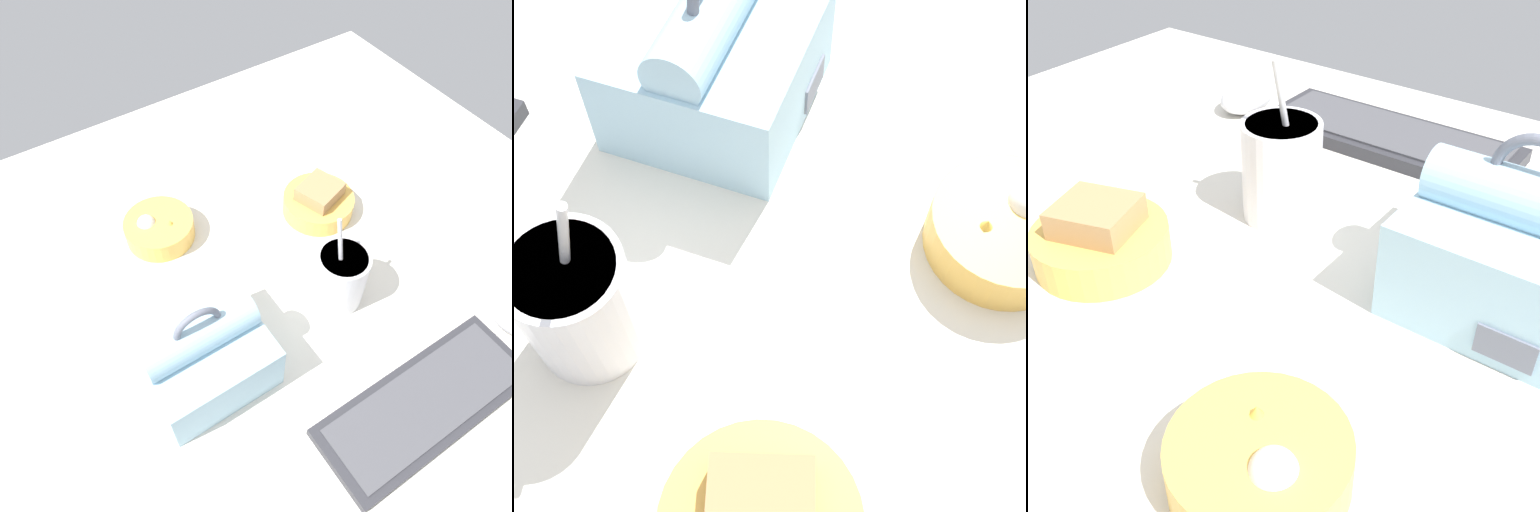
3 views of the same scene
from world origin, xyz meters
TOP-DOWN VIEW (x-y plane):
  - desk_surface at (0.00, 0.00)cm, footprint 140.00×110.00cm
  - keyboard at (-9.13, 35.51)cm, footprint 34.99×12.81cm
  - lunch_bag at (15.75, 12.17)cm, footprint 18.32×17.23cm
  - soup_cup at (-10.34, 12.57)cm, footprint 8.81×8.81cm
  - bento_bowl_sandwich at (-19.94, -5.37)cm, footprint 13.88×13.88cm
  - bento_bowl_snacks at (9.24, -16.49)cm, footprint 13.07×13.07cm

SIDE VIEW (x-z plane):
  - desk_surface at x=0.00cm, z-range 0.00..2.00cm
  - keyboard at x=-9.13cm, z-range 1.97..4.07cm
  - bento_bowl_snacks at x=9.24cm, z-range 1.49..7.16cm
  - bento_bowl_sandwich at x=-19.94cm, z-range 1.13..7.98cm
  - soup_cup at x=-10.34cm, z-range -1.54..17.34cm
  - lunch_bag at x=15.75cm, z-range -0.79..16.75cm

